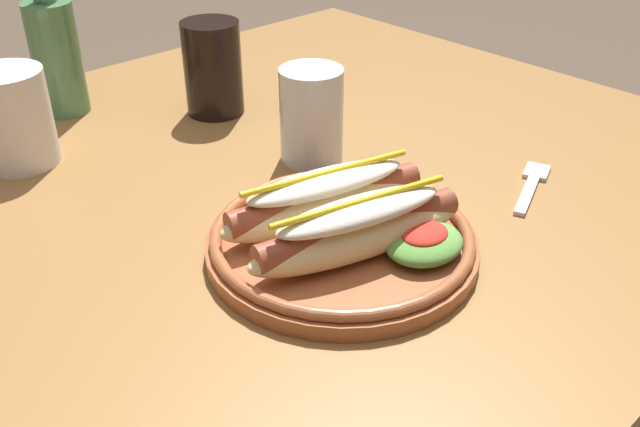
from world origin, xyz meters
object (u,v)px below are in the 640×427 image
object	(u,v)px
hot_dog_plate	(345,230)
extra_cup	(12,118)
fork	(532,184)
glass_bottle	(55,51)
soda_cup	(213,68)
water_cup	(312,116)

from	to	relation	value
hot_dog_plate	extra_cup	world-z (taller)	extra_cup
fork	glass_bottle	bearing A→B (deg)	94.76
hot_dog_plate	glass_bottle	size ratio (longest dim) A/B	1.18
soda_cup	glass_bottle	world-z (taller)	glass_bottle
fork	soda_cup	size ratio (longest dim) A/B	0.96
soda_cup	glass_bottle	distance (m)	0.20
extra_cup	glass_bottle	size ratio (longest dim) A/B	0.51
soda_cup	extra_cup	xyz separation A→B (m)	(-0.25, 0.03, -0.01)
fork	extra_cup	world-z (taller)	extra_cup
hot_dog_plate	soda_cup	world-z (taller)	soda_cup
soda_cup	water_cup	distance (m)	0.19
fork	water_cup	bearing A→B (deg)	99.30
hot_dog_plate	soda_cup	xyz separation A→B (m)	(0.11, 0.36, 0.04)
fork	hot_dog_plate	bearing A→B (deg)	146.39
hot_dog_plate	extra_cup	xyz separation A→B (m)	(-0.14, 0.39, 0.03)
hot_dog_plate	fork	size ratio (longest dim) A/B	2.17
water_cup	extra_cup	world-z (taller)	extra_cup
extra_cup	glass_bottle	world-z (taller)	glass_bottle
hot_dog_plate	extra_cup	distance (m)	0.42
glass_bottle	hot_dog_plate	bearing A→B (deg)	-85.84
extra_cup	water_cup	bearing A→B (deg)	-41.60
hot_dog_plate	fork	world-z (taller)	hot_dog_plate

